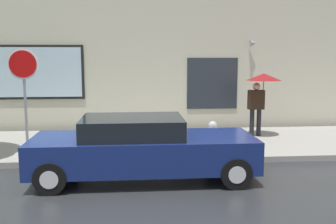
% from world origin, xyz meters
% --- Properties ---
extents(ground_plane, '(60.00, 60.00, 0.00)m').
position_xyz_m(ground_plane, '(0.00, 0.00, 0.00)').
color(ground_plane, '#282B2D').
extents(sidewalk, '(20.00, 4.00, 0.15)m').
position_xyz_m(sidewalk, '(0.00, 3.00, 0.07)').
color(sidewalk, gray).
rests_on(sidewalk, ground).
extents(building_facade, '(20.00, 0.67, 7.00)m').
position_xyz_m(building_facade, '(-0.02, 5.50, 3.48)').
color(building_facade, beige).
rests_on(building_facade, ground).
extents(parked_car, '(4.74, 1.83, 1.36)m').
position_xyz_m(parked_car, '(0.57, -0.04, 0.68)').
color(parked_car, navy).
rests_on(parked_car, ground).
extents(fire_hydrant, '(0.30, 0.44, 0.74)m').
position_xyz_m(fire_hydrant, '(2.55, 2.08, 0.51)').
color(fire_hydrant, white).
rests_on(fire_hydrant, sidewalk).
extents(pedestrian_with_umbrella, '(1.08, 1.08, 1.98)m').
position_xyz_m(pedestrian_with_umbrella, '(4.38, 3.55, 1.75)').
color(pedestrian_with_umbrella, black).
rests_on(pedestrian_with_umbrella, sidewalk).
extents(stop_sign, '(0.76, 0.10, 2.69)m').
position_xyz_m(stop_sign, '(-2.28, 1.59, 2.05)').
color(stop_sign, gray).
rests_on(stop_sign, sidewalk).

